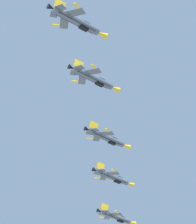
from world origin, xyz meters
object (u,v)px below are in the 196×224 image
fighter_jet_left_wing (113,177)px  fighter_jet_right_outer (77,21)px  fighter_jet_lead (116,217)px  fighter_jet_right_wing (107,138)px  fighter_jet_left_outer (94,78)px

fighter_jet_left_wing → fighter_jet_right_outer: size_ratio=1.00×
fighter_jet_lead → fighter_jet_left_wing: 19.82m
fighter_jet_lead → fighter_jet_right_outer: size_ratio=1.00×
fighter_jet_left_wing → fighter_jet_right_outer: 66.59m
fighter_jet_right_wing → fighter_jet_right_outer: 45.57m
fighter_jet_lead → fighter_jet_right_outer: 86.09m
fighter_jet_lead → fighter_jet_left_outer: fighter_jet_left_outer is taller
fighter_jet_left_outer → fighter_jet_right_outer: bearing=-44.1°
fighter_jet_left_wing → fighter_jet_left_outer: (-8.20, -43.95, 0.97)m
fighter_jet_lead → fighter_jet_left_outer: 64.38m
fighter_jet_left_wing → fighter_jet_right_wing: (-3.23, -20.79, -0.45)m
fighter_jet_right_wing → fighter_jet_left_outer: bearing=-43.5°
fighter_jet_left_outer → fighter_jet_right_wing: bearing=136.5°
fighter_jet_right_wing → fighter_jet_left_outer: fighter_jet_left_outer is taller
fighter_jet_lead → fighter_jet_left_wing: fighter_jet_left_wing is taller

